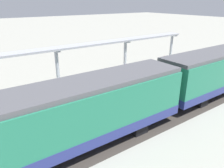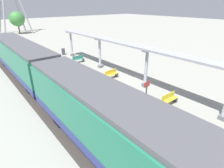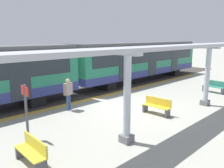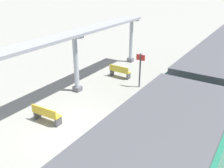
{
  "view_description": "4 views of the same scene",
  "coord_description": "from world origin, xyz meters",
  "views": [
    {
      "loc": [
        -13.27,
        9.34,
        7.04
      ],
      "look_at": [
        -0.73,
        0.5,
        1.04
      ],
      "focal_mm": 34.54,
      "sensor_mm": 36.0,
      "label": 1
    },
    {
      "loc": [
        -9.15,
        -13.27,
        7.01
      ],
      "look_at": [
        -2.05,
        -4.66,
        2.01
      ],
      "focal_mm": 29.07,
      "sensor_mm": 36.0,
      "label": 2
    },
    {
      "loc": [
        8.16,
        -9.58,
        3.96
      ],
      "look_at": [
        -1.1,
        -0.51,
        1.26
      ],
      "focal_mm": 36.46,
      "sensor_mm": 36.0,
      "label": 3
    },
    {
      "loc": [
        -6.41,
        6.79,
        6.47
      ],
      "look_at": [
        -0.15,
        -2.89,
        1.39
      ],
      "focal_mm": 39.49,
      "sensor_mm": 36.0,
      "label": 4
    }
  ],
  "objects": [
    {
      "name": "canopy_pillar_second",
      "position": [
        2.77,
        -3.53,
        1.74
      ],
      "size": [
        1.1,
        0.44,
        3.43
      ],
      "color": "slate",
      "rests_on": "ground"
    },
    {
      "name": "platform_info_sign",
      "position": [
        -0.14,
        -6.09,
        1.33
      ],
      "size": [
        0.56,
        0.1,
        2.2
      ],
      "color": "#4C4C51",
      "rests_on": "ground"
    },
    {
      "name": "ground_plane",
      "position": [
        0.0,
        0.0,
        0.0
      ],
      "size": [
        176.0,
        176.0,
        0.0
      ],
      "primitive_type": "plane",
      "color": "#9B9A8F"
    },
    {
      "name": "trackbed",
      "position": [
        -4.82,
        0.0,
        0.0
      ],
      "size": [
        3.2,
        38.69,
        0.01
      ],
      "primitive_type": "cube",
      "color": "#38332D",
      "rests_on": "ground"
    },
    {
      "name": "canopy_pillar_nearest",
      "position": [
        2.77,
        -10.21,
        1.74
      ],
      "size": [
        1.1,
        0.44,
        3.43
      ],
      "color": "slate",
      "rests_on": "ground"
    },
    {
      "name": "passenger_waiting_near_edge",
      "position": [
        -2.08,
        -2.9,
        1.1
      ],
      "size": [
        0.36,
        0.55,
        1.76
      ],
      "color": "#365282",
      "rests_on": "ground"
    },
    {
      "name": "bench_near_end",
      "position": [
        1.74,
        -6.8,
        0.44
      ],
      "size": [
        1.51,
        0.46,
        0.86
      ],
      "color": "gold",
      "rests_on": "ground"
    },
    {
      "name": "canopy_pillar_third",
      "position": [
        2.77,
        3.39,
        1.74
      ],
      "size": [
        1.1,
        0.44,
        3.43
      ],
      "color": "slate",
      "rests_on": "ground"
    },
    {
      "name": "bench_mid_platform",
      "position": [
        1.86,
        6.9,
        0.44
      ],
      "size": [
        1.52,
        0.5,
        0.86
      ],
      "color": "#337E6C",
      "rests_on": "ground"
    },
    {
      "name": "tactile_edge_strip",
      "position": [
        -2.98,
        0.0,
        0.0
      ],
      "size": [
        0.49,
        26.69,
        0.01
      ],
      "primitive_type": "cube",
      "color": "gold",
      "rests_on": "ground"
    },
    {
      "name": "train_far_carriage",
      "position": [
        -4.82,
        6.83,
        1.83
      ],
      "size": [
        2.65,
        14.78,
        3.48
      ],
      "color": "#227758",
      "rests_on": "ground"
    },
    {
      "name": "canopy_beam",
      "position": [
        2.77,
        0.02,
        3.51
      ],
      "size": [
        1.2,
        21.27,
        0.16
      ],
      "primitive_type": "cube",
      "color": "#A8AAB2",
      "rests_on": "canopy_pillar_nearest"
    },
    {
      "name": "bench_far_end",
      "position": [
        1.71,
        0.0,
        0.44
      ],
      "size": [
        1.52,
        0.52,
        0.86
      ],
      "color": "gold",
      "rests_on": "ground"
    }
  ]
}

